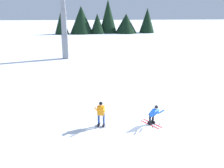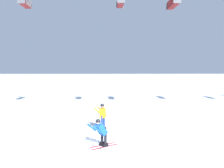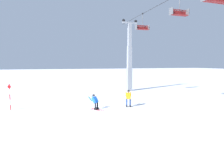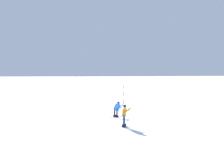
{
  "view_description": "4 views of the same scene",
  "coord_description": "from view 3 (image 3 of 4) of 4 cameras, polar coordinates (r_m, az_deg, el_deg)",
  "views": [
    {
      "loc": [
        -13.0,
        3.05,
        7.11
      ],
      "look_at": [
        0.86,
        2.04,
        2.74
      ],
      "focal_mm": 39.6,
      "sensor_mm": 36.0,
      "label": 1
    },
    {
      "loc": [
        1.06,
        -12.97,
        3.9
      ],
      "look_at": [
        1.38,
        0.73,
        2.99
      ],
      "focal_mm": 41.53,
      "sensor_mm": 36.0,
      "label": 2
    },
    {
      "loc": [
        17.21,
        -4.37,
        4.16
      ],
      "look_at": [
        0.33,
        1.23,
        2.22
      ],
      "focal_mm": 30.13,
      "sensor_mm": 36.0,
      "label": 3
    },
    {
      "loc": [
        4.02,
        17.12,
        4.14
      ],
      "look_at": [
        1.4,
        0.27,
        3.02
      ],
      "focal_mm": 32.37,
      "sensor_mm": 36.0,
      "label": 4
    }
  ],
  "objects": [
    {
      "name": "trail_marker_pole",
      "position": [
        19.07,
        -28.6,
        -3.25
      ],
      "size": [
        0.07,
        0.28,
        2.37
      ],
      "color": "red",
      "rests_on": "ground_plane"
    },
    {
      "name": "chairlift_seat_nearest",
      "position": [
        25.58,
        9.14,
        16.64
      ],
      "size": [
        0.61,
        1.83,
        2.07
      ],
      "color": "black"
    },
    {
      "name": "ground_plane",
      "position": [
        18.23,
        -4.02,
        -6.97
      ],
      "size": [
        260.0,
        260.0,
        0.0
      ],
      "primitive_type": "plane",
      "color": "white"
    },
    {
      "name": "skier_carving_main",
      "position": [
        17.18,
        -5.19,
        -5.11
      ],
      "size": [
        1.61,
        1.36,
        1.52
      ],
      "color": "red",
      "rests_on": "ground_plane"
    },
    {
      "name": "skier_distant_uphill",
      "position": [
        18.12,
        5.0,
        -3.99
      ],
      "size": [
        1.8,
        0.98,
        1.67
      ],
      "color": "white",
      "rests_on": "ground_plane"
    },
    {
      "name": "chairlift_seat_second",
      "position": [
        19.57,
        19.61,
        19.86
      ],
      "size": [
        0.61,
        1.82,
        1.99
      ],
      "color": "black"
    },
    {
      "name": "lift_tower_near",
      "position": [
        28.77,
        5.28,
        6.75
      ],
      "size": [
        0.73,
        2.4,
        10.65
      ],
      "color": "gray",
      "rests_on": "ground_plane"
    }
  ]
}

